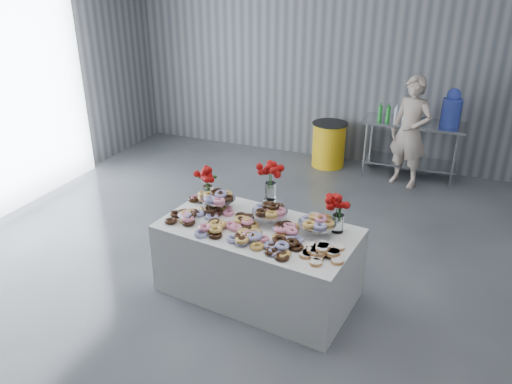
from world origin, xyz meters
TOP-DOWN VIEW (x-y plane):
  - ground at (0.00, 0.00)m, footprint 9.00×9.00m
  - room_walls at (-0.27, 0.07)m, footprint 8.04×9.04m
  - display_table at (-0.13, 0.40)m, footprint 2.00×1.21m
  - prep_table at (0.89, 4.10)m, footprint 1.50×0.60m
  - donut_mounds at (-0.13, 0.35)m, footprint 1.88×1.00m
  - cake_stand_left at (-0.66, 0.61)m, footprint 0.36×0.36m
  - cake_stand_mid at (-0.07, 0.54)m, footprint 0.36×0.36m
  - cake_stand_right at (0.43, 0.48)m, footprint 0.36×0.36m
  - danish_pile at (0.60, 0.16)m, footprint 0.48×0.48m
  - bouquet_left at (-0.85, 0.73)m, footprint 0.26×0.26m
  - bouquet_right at (0.60, 0.61)m, footprint 0.26×0.26m
  - bouquet_center at (-0.14, 0.75)m, footprint 0.26×0.26m
  - water_jug at (1.39, 4.10)m, footprint 0.28×0.28m
  - drink_bottles at (0.57, 4.00)m, footprint 0.54×0.08m
  - person at (0.88, 3.80)m, footprint 0.70×0.59m
  - trash_barrel at (-0.40, 4.10)m, footprint 0.57×0.57m

SIDE VIEW (x-z plane):
  - ground at x=0.00m, z-range 0.00..0.00m
  - trash_barrel at x=-0.40m, z-range 0.00..0.74m
  - display_table at x=-0.13m, z-range 0.00..0.75m
  - prep_table at x=0.89m, z-range 0.17..1.07m
  - donut_mounds at x=-0.13m, z-range 0.75..0.84m
  - danish_pile at x=0.60m, z-range 0.75..0.86m
  - person at x=0.88m, z-range 0.00..1.65m
  - cake_stand_left at x=-0.66m, z-range 0.80..0.98m
  - cake_stand_mid at x=-0.07m, z-range 0.80..0.98m
  - cake_stand_right at x=0.43m, z-range 0.80..0.98m
  - drink_bottles at x=0.57m, z-range 0.90..1.17m
  - bouquet_left at x=-0.85m, z-range 0.84..1.26m
  - bouquet_right at x=0.60m, z-range 0.84..1.26m
  - bouquet_center at x=-0.14m, z-range 0.84..1.41m
  - water_jug at x=1.39m, z-range 0.87..1.43m
  - room_walls at x=-0.27m, z-range 0.63..4.65m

